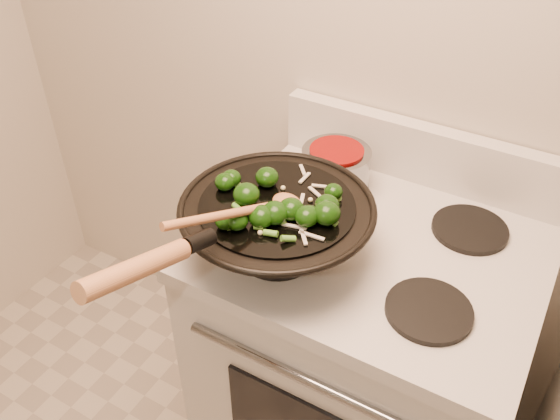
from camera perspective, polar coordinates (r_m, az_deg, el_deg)
The scene contains 5 objects.
stove at distance 1.74m, azimuth 7.71°, elevation -14.26°, with size 0.78×0.67×1.08m.
wok at distance 1.30m, azimuth -0.43°, elevation -1.56°, with size 0.43×0.71×0.29m.
stirfry at distance 1.24m, azimuth -0.18°, elevation 0.52°, with size 0.30×0.30×0.05m.
wooden_spoon at distance 1.20m, azimuth -2.43°, elevation 0.12°, with size 0.16×0.32×0.10m.
saucepan at distance 1.53m, azimuth 5.33°, elevation 4.14°, with size 0.18×0.27×0.10m.
Camera 1 is at (0.08, 0.15, 1.84)m, focal length 38.00 mm.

